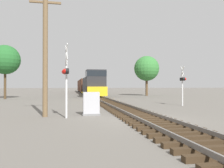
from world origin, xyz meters
The scene contains 9 objects.
ground_plane centered at (0.00, 0.00, 0.00)m, with size 400.00×400.00×0.00m, color #666059.
rail_track_bed centered at (0.00, 0.00, 0.14)m, with size 2.60×160.00×0.31m.
freight_train centered at (0.00, 43.51, 1.87)m, with size 3.01×47.29×4.29m.
crossing_signal_near centered at (-4.14, 1.41, 2.45)m, with size 0.42×1.01×4.11m.
crossing_signal_far centered at (6.14, 7.26, 2.24)m, with size 0.47×1.02×3.58m.
relay_cabinet centered at (-2.64, 2.34, 0.70)m, with size 1.07×0.63×1.42m.
utility_pole centered at (-5.33, 2.22, 3.77)m, with size 1.80×0.29×7.29m.
tree_far_right centered at (-12.77, 21.38, 5.42)m, with size 4.05×4.05×7.46m.
tree_mid_background centered at (10.01, 27.52, 5.03)m, with size 4.61×4.61×7.36m.
Camera 1 is at (-3.88, -10.98, 1.78)m, focal length 35.00 mm.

